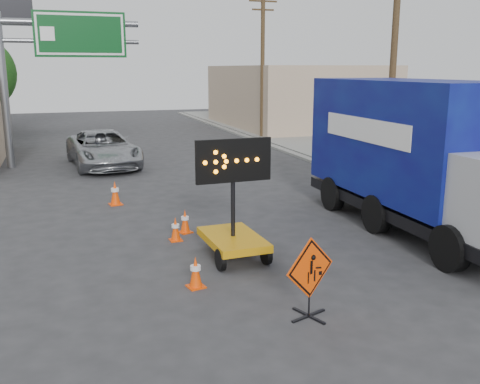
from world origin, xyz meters
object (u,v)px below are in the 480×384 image
arrow_board (233,232)px  box_truck (419,164)px  pickup_truck (103,149)px  construction_sign (310,275)px

arrow_board → box_truck: bearing=3.7°
pickup_truck → box_truck: box_truck is taller
construction_sign → box_truck: (5.19, 4.00, 1.06)m
construction_sign → arrow_board: size_ratio=0.53×
construction_sign → arrow_board: 3.45m
pickup_truck → box_truck: (7.47, -12.89, 1.04)m
arrow_board → pickup_truck: size_ratio=0.48×
box_truck → construction_sign: bearing=-141.7°
pickup_truck → box_truck: bearing=-65.1°
arrow_board → pickup_truck: arrow_board is taller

